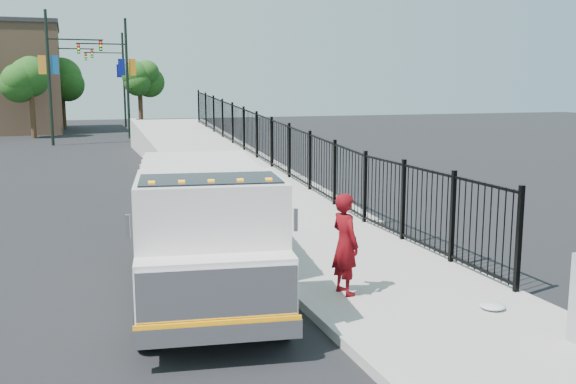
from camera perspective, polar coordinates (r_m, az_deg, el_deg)
name	(u,v)px	position (r m, az deg, el deg)	size (l,w,h in m)	color
ground	(283,285)	(11.89, -0.44, -8.26)	(120.00, 120.00, 0.00)	black
sidewalk	(433,305)	(10.93, 12.76, -9.79)	(3.55, 12.00, 0.12)	#9E998E
curb	(324,318)	(10.09, 3.22, -11.09)	(0.30, 12.00, 0.16)	#ADAAA3
ramp	(212,171)	(27.58, -6.77, 1.89)	(3.95, 24.00, 1.70)	#9E998E
iron_fence	(272,159)	(23.99, -1.45, 2.98)	(0.10, 28.00, 1.80)	black
truck	(204,219)	(11.33, -7.52, -2.36)	(3.12, 7.05, 2.33)	black
worker	(345,244)	(10.85, 5.10, -4.62)	(0.63, 0.41, 1.73)	#5E070C
debris	(492,306)	(10.80, 17.71, -9.62)	(0.40, 0.40, 0.10)	silver
light_pole_0	(54,72)	(41.28, -20.06, 9.97)	(3.77, 0.22, 8.00)	black
light_pole_1	(123,74)	(45.17, -14.49, 10.15)	(3.78, 0.22, 8.00)	black
light_pole_2	(55,75)	(51.70, -20.01, 9.76)	(3.77, 0.22, 8.00)	black
light_pole_3	(120,76)	(57.58, -14.70, 9.94)	(3.77, 0.22, 8.00)	black
tree_0	(31,80)	(47.33, -21.91, 9.23)	(2.77, 2.77, 5.39)	#382314
tree_1	(140,81)	(51.41, -13.05, 9.58)	(2.17, 2.17, 5.08)	#382314
tree_2	(62,81)	(56.86, -19.45, 9.32)	(3.29, 3.29, 5.64)	#382314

